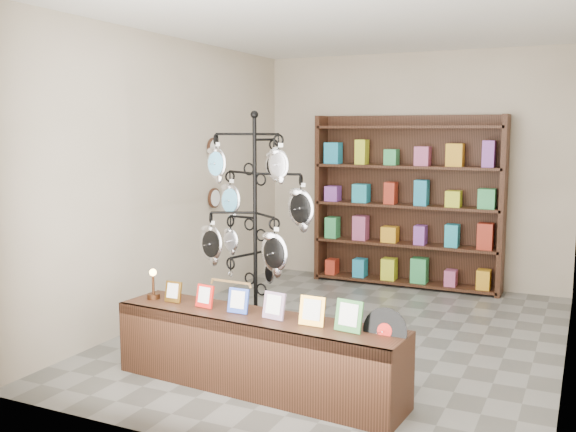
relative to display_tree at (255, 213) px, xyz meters
name	(u,v)px	position (x,y,z in m)	size (l,w,h in m)	color
ground	(344,335)	(0.63, 0.67, -1.26)	(5.00, 5.00, 0.00)	slate
room_envelope	(346,147)	(0.63, 0.67, 0.59)	(5.00, 5.00, 5.00)	#C4B39E
display_tree	(255,213)	(0.00, 0.00, 0.00)	(1.11, 1.03, 2.18)	black
front_shelf	(256,352)	(0.46, -0.86, -0.96)	(2.42, 0.67, 0.85)	black
back_shelving	(407,207)	(0.63, 2.96, -0.23)	(2.42, 0.36, 2.20)	black
wall_clocks	(214,173)	(-1.34, 1.47, 0.24)	(0.03, 0.24, 0.84)	black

